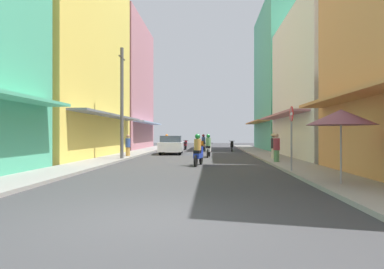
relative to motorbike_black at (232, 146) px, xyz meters
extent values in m
plane|color=#38383A|center=(-2.98, -10.28, -0.50)|extent=(84.41, 84.41, 0.00)
cube|color=gray|center=(-8.04, -10.28, -0.44)|extent=(2.04, 46.37, 0.12)
cube|color=#9E9991|center=(2.08, -10.28, -0.44)|extent=(2.04, 46.37, 0.12)
cube|color=#EFD159|center=(-12.06, -9.12, 6.73)|extent=(6.00, 13.68, 14.47)
cube|color=slate|center=(-8.56, -9.12, 2.30)|extent=(1.10, 12.31, 0.12)
cube|color=#B7727F|center=(-12.06, 4.13, 6.25)|extent=(6.00, 11.66, 13.51)
cube|color=#8CA5CC|center=(-8.56, 4.13, 2.30)|extent=(1.10, 10.49, 0.12)
cube|color=#D88C4C|center=(2.60, -20.87, 2.30)|extent=(1.10, 10.07, 0.12)
cube|color=silver|center=(6.10, -9.00, 4.26)|extent=(6.00, 11.24, 9.52)
cube|color=#B7727F|center=(2.60, -9.00, 2.30)|extent=(1.10, 10.11, 0.12)
cube|color=#4CB28C|center=(6.10, 2.81, 6.59)|extent=(6.00, 11.25, 14.19)
cube|color=#D88C4C|center=(2.60, 2.81, 2.30)|extent=(1.10, 10.12, 0.12)
cylinder|color=black|center=(0.04, 0.57, -0.22)|extent=(0.12, 0.56, 0.56)
cylinder|color=black|center=(-0.05, -0.67, -0.22)|extent=(0.12, 0.56, 0.56)
cube|color=black|center=(-0.01, -0.10, 0.00)|extent=(0.35, 1.02, 0.24)
cube|color=black|center=(-0.02, -0.30, 0.20)|extent=(0.32, 0.58, 0.14)
cylinder|color=black|center=(0.03, 0.45, 0.20)|extent=(0.28, 0.28, 0.45)
cylinder|color=black|center=(0.03, 0.45, 0.45)|extent=(0.55, 0.07, 0.03)
cylinder|color=black|center=(-5.84, 0.37, -0.22)|extent=(0.21, 0.56, 0.56)
cylinder|color=black|center=(-6.14, -0.85, -0.22)|extent=(0.21, 0.56, 0.56)
cube|color=red|center=(-6.00, -0.29, 0.00)|extent=(0.51, 1.04, 0.24)
cube|color=black|center=(-6.05, -0.48, 0.20)|extent=(0.41, 0.61, 0.14)
cylinder|color=red|center=(-5.87, 0.24, 0.20)|extent=(0.28, 0.28, 0.45)
cylinder|color=black|center=(-5.87, 0.24, 0.45)|extent=(0.54, 0.16, 0.03)
cylinder|color=#99333F|center=(-6.04, -0.44, 0.55)|extent=(0.34, 0.34, 0.55)
sphere|color=orange|center=(-6.04, -0.44, 0.95)|extent=(0.26, 0.26, 0.26)
cylinder|color=black|center=(-2.45, -14.19, -0.22)|extent=(0.18, 0.57, 0.56)
cylinder|color=black|center=(-2.67, -15.42, -0.22)|extent=(0.18, 0.57, 0.56)
cube|color=#1E38B7|center=(-2.57, -14.85, 0.00)|extent=(0.45, 1.03, 0.24)
cube|color=black|center=(-2.61, -15.05, 0.20)|extent=(0.37, 0.60, 0.14)
cylinder|color=#1E38B7|center=(-2.48, -14.31, 0.20)|extent=(0.28, 0.28, 0.45)
cylinder|color=black|center=(-2.48, -14.31, 0.45)|extent=(0.55, 0.13, 0.03)
cylinder|color=#BF8C3F|center=(-2.60, -15.00, 0.55)|extent=(0.34, 0.34, 0.55)
sphere|color=#197233|center=(-2.60, -15.00, 0.95)|extent=(0.26, 0.26, 0.26)
cylinder|color=black|center=(-4.55, 3.67, -0.22)|extent=(0.09, 0.56, 0.56)
cylinder|color=black|center=(-4.57, 2.42, -0.22)|extent=(0.09, 0.56, 0.56)
cube|color=maroon|center=(-4.56, 2.99, 0.00)|extent=(0.29, 1.00, 0.24)
cube|color=black|center=(-4.56, 2.79, 0.20)|extent=(0.29, 0.56, 0.14)
cylinder|color=maroon|center=(-4.55, 3.54, 0.20)|extent=(0.28, 0.28, 0.45)
cylinder|color=black|center=(-4.55, 3.54, 0.45)|extent=(0.55, 0.04, 0.03)
cylinder|color=black|center=(-2.78, 0.25, -0.22)|extent=(0.15, 0.57, 0.56)
cylinder|color=black|center=(-2.62, 1.49, -0.22)|extent=(0.15, 0.57, 0.56)
cube|color=orange|center=(-2.69, 0.92, 0.00)|extent=(0.40, 1.03, 0.24)
cube|color=black|center=(-2.67, 1.12, 0.20)|extent=(0.35, 0.59, 0.14)
cylinder|color=orange|center=(-2.76, 0.38, 0.20)|extent=(0.28, 0.28, 0.45)
cylinder|color=black|center=(-2.76, 0.38, 0.45)|extent=(0.55, 0.10, 0.03)
cylinder|color=#334C8C|center=(-2.67, 1.07, 0.55)|extent=(0.34, 0.34, 0.55)
sphere|color=maroon|center=(-2.67, 1.07, 0.95)|extent=(0.26, 0.26, 0.26)
cylinder|color=black|center=(-2.06, -7.73, -0.22)|extent=(0.13, 0.56, 0.56)
cylinder|color=black|center=(-2.17, -8.97, -0.22)|extent=(0.13, 0.56, 0.56)
cube|color=silver|center=(-2.12, -8.40, 0.00)|extent=(0.36, 1.02, 0.24)
cube|color=black|center=(-2.14, -8.60, 0.20)|extent=(0.33, 0.58, 0.14)
cylinder|color=silver|center=(-2.07, -7.85, 0.20)|extent=(0.28, 0.28, 0.45)
cylinder|color=black|center=(-2.07, -7.85, 0.45)|extent=(0.55, 0.08, 0.03)
cylinder|color=#598C59|center=(-2.13, -8.55, 0.55)|extent=(0.34, 0.34, 0.55)
sphere|color=#197233|center=(-2.13, -8.55, 0.95)|extent=(0.26, 0.26, 0.26)
cube|color=silver|center=(-5.09, -4.81, 0.10)|extent=(1.94, 4.17, 0.70)
cube|color=#333D47|center=(-5.08, -4.96, 0.65)|extent=(1.69, 2.17, 0.60)
cylinder|color=black|center=(-5.89, -3.60, -0.18)|extent=(0.21, 0.65, 0.64)
cylinder|color=black|center=(-4.39, -3.53, -0.18)|extent=(0.21, 0.65, 0.64)
cylinder|color=black|center=(-5.78, -6.09, -0.18)|extent=(0.21, 0.65, 0.64)
cylinder|color=black|center=(-4.28, -6.03, -0.18)|extent=(0.21, 0.65, 0.64)
cylinder|color=#BF8C3F|center=(-7.47, -9.29, -0.15)|extent=(0.28, 0.28, 0.71)
cylinder|color=#334C8C|center=(-7.47, -9.29, 0.50)|extent=(0.34, 0.34, 0.60)
sphere|color=#9E7256|center=(-7.47, -9.29, 0.94)|extent=(0.22, 0.22, 0.22)
cylinder|color=beige|center=(1.79, -11.12, -0.14)|extent=(0.28, 0.28, 0.72)
cylinder|color=#262628|center=(1.79, -11.12, 0.52)|extent=(0.34, 0.34, 0.61)
sphere|color=#9E7256|center=(1.79, -11.12, 0.96)|extent=(0.22, 0.22, 0.22)
cone|color=#D1B77A|center=(1.79, -11.12, 1.06)|extent=(0.44, 0.44, 0.16)
cylinder|color=#598C59|center=(1.47, -13.63, -0.14)|extent=(0.28, 0.28, 0.73)
cylinder|color=#99333F|center=(1.47, -13.63, 0.54)|extent=(0.34, 0.34, 0.62)
sphere|color=tan|center=(1.47, -13.63, 0.99)|extent=(0.22, 0.22, 0.22)
cylinder|color=#99999E|center=(1.80, -21.48, 0.54)|extent=(0.05, 0.05, 2.08)
cone|color=#8C4C59|center=(1.80, -21.48, 1.53)|extent=(1.97, 1.97, 0.45)
cylinder|color=#4C4C4F|center=(-7.27, -11.55, 2.86)|extent=(0.20, 0.20, 6.73)
cylinder|color=#3F382D|center=(-7.27, -11.55, 5.63)|extent=(0.08, 1.20, 0.08)
cylinder|color=gray|center=(1.21, -18.00, 0.80)|extent=(0.07, 0.07, 2.60)
cylinder|color=red|center=(1.21, -18.00, 1.85)|extent=(0.02, 0.60, 0.60)
cube|color=white|center=(1.21, -18.00, 1.85)|extent=(0.03, 0.40, 0.10)
camera|label=1|loc=(-1.95, -31.43, 1.02)|focal=31.56mm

